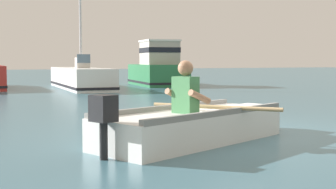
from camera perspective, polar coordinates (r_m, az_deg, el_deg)
ground_plane at (r=7.86m, az=8.58°, el=-4.59°), size 120.00×120.00×0.00m
rowboat_with_person at (r=6.88m, az=3.32°, el=-3.67°), size 3.60×2.17×1.19m
moored_boat_white at (r=20.62m, az=-10.61°, el=1.93°), size 2.06×6.77×4.44m
moored_boat_green at (r=22.68m, az=-1.25°, el=3.16°), size 2.59×4.70×2.17m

